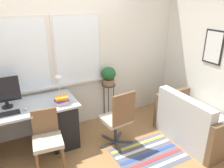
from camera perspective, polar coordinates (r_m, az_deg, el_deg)
ground_plane at (r=3.62m, az=-7.98°, el=-16.45°), size 14.00×14.00×0.00m
wall_back_with_window at (r=3.72m, az=-13.36°, el=7.49°), size 9.00×0.12×2.70m
wall_right_with_picture at (r=4.24m, az=21.25°, el=8.33°), size 0.08×9.00×2.70m
desk at (r=3.57m, az=-23.74°, el=-11.03°), size 1.81×0.71×0.76m
monitor at (r=3.39m, az=-26.25°, el=-1.85°), size 0.40×0.15×0.45m
keyboard at (r=3.28m, az=-25.84°, el=-7.05°), size 0.34×0.12×0.02m
mouse at (r=3.29m, az=-21.67°, el=-6.03°), size 0.04×0.07×0.04m
desk_lamp at (r=3.45m, az=-13.74°, el=0.60°), size 0.14×0.14×0.36m
book_stack at (r=3.29m, az=-13.05°, el=-4.03°), size 0.20×0.19×0.12m
desk_chair_wooden at (r=3.15m, az=-16.56°, el=-13.40°), size 0.42×0.43×0.83m
office_chair_swivel at (r=3.40m, az=1.67°, el=-8.87°), size 0.54×0.55×0.96m
couch_loveseat at (r=3.89m, az=20.58°, el=-9.65°), size 0.76×1.24×0.82m
plant_stand at (r=4.10m, az=-0.88°, el=-1.43°), size 0.25×0.25×0.71m
potted_plant at (r=4.00m, az=-0.91°, el=2.26°), size 0.27×0.27×0.34m
floor_rug_striped at (r=3.54m, az=9.57°, el=-17.58°), size 1.03×0.75×0.01m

